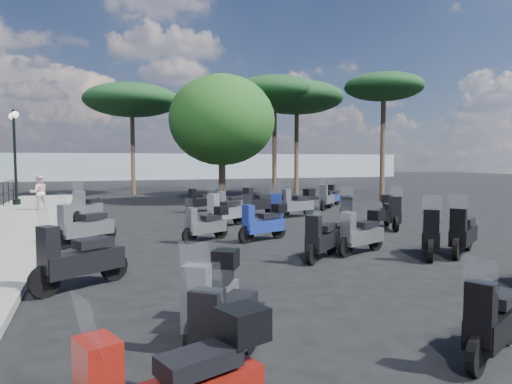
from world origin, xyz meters
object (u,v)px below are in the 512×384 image
object	(u,v)px
scooter_4	(87,209)
pine_0	(275,93)
pedestrian_far	(39,192)
scooter_3	(84,227)
pine_1	(297,98)
scooter_19	(277,210)
broadleaf_tree	(222,120)
scooter_14	(202,201)
pine_2	(132,100)
scooter_1	(227,333)
scooter_20	(258,203)
scooter_6	(212,298)
scooter_2	(79,260)
scooter_7	(322,239)
scooter_24	(391,213)
scooter_23	(463,234)
scooter_11	(263,223)
scooter_18	(346,213)
scooter_9	(230,204)
scooter_13	(297,203)
lamp_post_2	(15,151)
scooter_25	(327,197)
scooter_26	(332,197)
pine_3	(384,88)
scooter_17	(431,235)
scooter_12	(225,212)
scooter_5	(493,322)
scooter_8	(206,224)
scooter_16	(362,233)

from	to	relation	value
scooter_4	pine_0	distance (m)	15.97
pedestrian_far	pine_0	distance (m)	15.37
scooter_3	pine_1	distance (m)	20.31
scooter_19	broadleaf_tree	size ratio (longest dim) A/B	0.25
scooter_14	pine_2	bearing A→B (deg)	-12.69
scooter_1	scooter_14	size ratio (longest dim) A/B	0.87
pine_1	pine_0	bearing A→B (deg)	-169.94
pedestrian_far	scooter_20	xyz separation A→B (m)	(8.39, -3.97, -0.37)
scooter_6	scooter_1	bearing A→B (deg)	117.01
scooter_2	broadleaf_tree	world-z (taller)	broadleaf_tree
scooter_7	scooter_24	xyz separation A→B (m)	(4.33, 3.42, 0.06)
scooter_23	pine_0	size ratio (longest dim) A/B	0.21
scooter_11	scooter_18	world-z (taller)	scooter_18
scooter_9	scooter_13	bearing A→B (deg)	-142.98
scooter_1	scooter_19	distance (m)	10.96
broadleaf_tree	pine_1	size ratio (longest dim) A/B	0.92
scooter_20	scooter_24	xyz separation A→B (m)	(2.96, -4.67, 0.02)
scooter_9	scooter_6	bearing A→B (deg)	144.15
scooter_1	scooter_23	size ratio (longest dim) A/B	0.87
lamp_post_2	scooter_13	distance (m)	13.59
scooter_1	scooter_3	world-z (taller)	scooter_3
scooter_25	scooter_13	bearing A→B (deg)	83.69
lamp_post_2	pedestrian_far	size ratio (longest dim) A/B	3.01
scooter_26	pine_1	distance (m)	9.81
scooter_4	broadleaf_tree	distance (m)	9.89
scooter_7	pine_2	distance (m)	22.37
scooter_3	scooter_24	xyz separation A→B (m)	(9.40, -0.13, 0.03)
scooter_1	pine_3	size ratio (longest dim) A/B	0.19
scooter_6	scooter_17	xyz separation A→B (m)	(5.95, 2.96, 0.01)
scooter_12	scooter_1	bearing A→B (deg)	133.94
pine_1	scooter_26	bearing A→B (deg)	-101.70
scooter_3	pine_3	size ratio (longest dim) A/B	0.22
scooter_3	pedestrian_far	bearing A→B (deg)	-20.33
scooter_7	pine_0	world-z (taller)	pine_0
scooter_7	scooter_9	distance (m)	8.84
pedestrian_far	pine_1	distance (m)	16.85
scooter_5	scooter_24	world-z (taller)	scooter_24
broadleaf_tree	pine_3	size ratio (longest dim) A/B	0.95
scooter_4	scooter_7	bearing A→B (deg)	149.07
scooter_2	scooter_18	xyz separation A→B (m)	(7.91, 4.40, 0.02)
pedestrian_far	scooter_8	bearing A→B (deg)	102.43
scooter_17	scooter_4	bearing A→B (deg)	-7.47
scooter_14	scooter_18	bearing A→B (deg)	-176.63
scooter_14	pine_3	size ratio (longest dim) A/B	0.22
scooter_2	scooter_9	world-z (taller)	scooter_2
scooter_1	scooter_16	distance (m)	6.85
scooter_17	scooter_18	world-z (taller)	scooter_17
scooter_5	broadleaf_tree	distance (m)	20.09
scooter_16	scooter_18	xyz separation A→B (m)	(1.60, 3.42, 0.03)
scooter_5	pine_2	bearing A→B (deg)	-23.26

